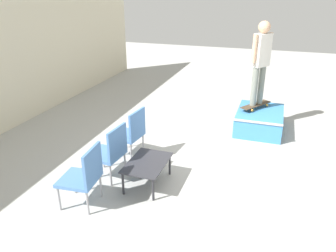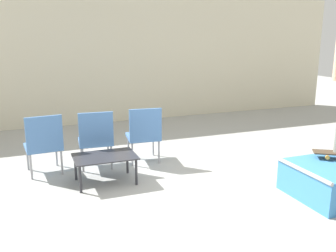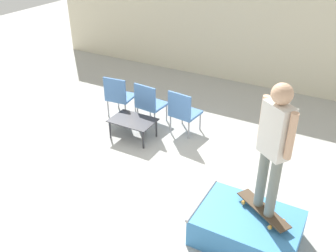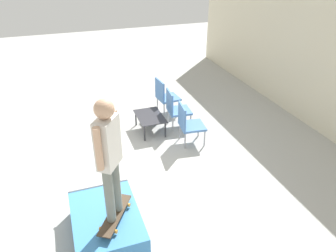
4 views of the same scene
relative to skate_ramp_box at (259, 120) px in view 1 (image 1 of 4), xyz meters
The scene contains 8 objects.
ground_plane 1.84m from the skate_ramp_box, 161.34° to the left, with size 24.00×24.00×0.00m, color #A8A8A3.
skate_ramp_box is the anchor object (origin of this frame).
skateboard_on_ramp 0.35m from the skate_ramp_box, 39.02° to the left, with size 0.83×0.63×0.07m.
person_skater 1.39m from the skate_ramp_box, 39.02° to the left, with size 0.48×0.38×1.80m.
coffee_table 3.24m from the skate_ramp_box, 151.83° to the left, with size 0.88×0.59×0.40m.
patio_chair_left 4.25m from the skate_ramp_box, 149.23° to the left, with size 0.57×0.57×0.93m.
patio_chair_center 3.60m from the skate_ramp_box, 142.88° to the left, with size 0.56×0.56×0.93m.
patio_chair_right 3.01m from the skate_ramp_box, 133.71° to the left, with size 0.58×0.58×0.93m.
Camera 1 is at (-5.31, -0.83, 2.98)m, focal length 35.00 mm.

